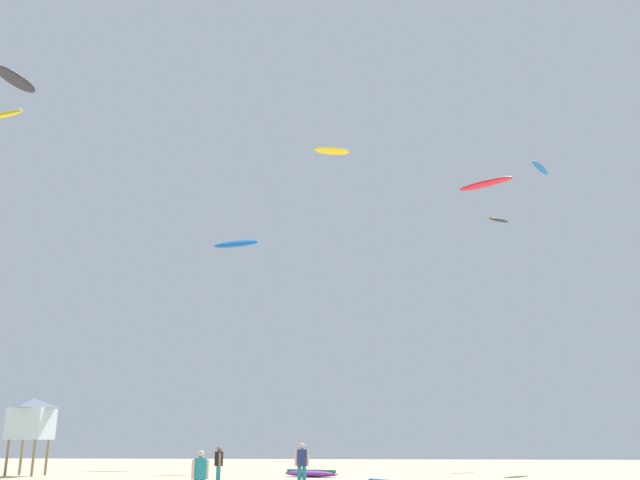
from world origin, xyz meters
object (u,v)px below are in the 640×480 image
(kite_aloft_1, at_px, (15,79))
(kite_aloft_3, at_px, (540,168))
(kite_aloft_0, at_px, (486,184))
(kite_aloft_4, at_px, (332,150))
(kite_grounded_mid, at_px, (311,474))
(kite_aloft_2, at_px, (499,220))
(person_left, at_px, (219,462))
(lifeguard_tower, at_px, (32,418))
(kite_aloft_6, at_px, (236,244))
(kite_aloft_5, at_px, (332,151))
(person_midground, at_px, (302,462))
(person_foreground, at_px, (200,474))

(kite_aloft_1, xyz_separation_m, kite_aloft_3, (37.60, 16.40, -1.11))
(kite_aloft_0, bearing_deg, kite_aloft_4, 117.17)
(kite_grounded_mid, bearing_deg, kite_aloft_3, 44.67)
(kite_aloft_1, height_order, kite_aloft_2, kite_aloft_1)
(person_left, bearing_deg, kite_aloft_1, -51.46)
(lifeguard_tower, height_order, kite_aloft_6, kite_aloft_6)
(kite_aloft_1, bearing_deg, kite_aloft_5, 14.80)
(kite_aloft_2, bearing_deg, kite_aloft_1, -151.94)
(person_midground, distance_m, kite_aloft_6, 33.47)
(person_foreground, bearing_deg, person_left, 156.70)
(person_left, relative_size, kite_aloft_3, 0.47)
(kite_aloft_5, bearing_deg, person_left, -105.81)
(kite_grounded_mid, bearing_deg, person_left, -113.31)
(kite_grounded_mid, distance_m, kite_aloft_1, 32.03)
(kite_aloft_0, relative_size, kite_aloft_4, 1.35)
(kite_aloft_1, bearing_deg, person_midground, -25.79)
(kite_grounded_mid, bearing_deg, kite_aloft_2, 53.68)
(person_midground, xyz_separation_m, kite_aloft_2, (13.40, 28.24, 19.01))
(person_left, height_order, kite_aloft_6, kite_aloft_6)
(person_left, bearing_deg, kite_aloft_3, -155.32)
(person_left, height_order, lifeguard_tower, lifeguard_tower)
(person_midground, relative_size, kite_aloft_1, 0.46)
(person_foreground, xyz_separation_m, person_left, (-1.94, 10.22, 0.03))
(kite_aloft_3, bearing_deg, kite_aloft_4, 174.97)
(person_midground, height_order, kite_aloft_5, kite_aloft_5)
(person_foreground, height_order, kite_grounded_mid, person_foreground)
(kite_aloft_6, bearing_deg, kite_grounded_mid, -64.59)
(kite_aloft_5, bearing_deg, lifeguard_tower, -158.42)
(kite_grounded_mid, bearing_deg, kite_aloft_4, 90.87)
(kite_grounded_mid, relative_size, kite_aloft_1, 0.86)
(kite_aloft_0, xyz_separation_m, kite_aloft_5, (-9.24, 7.48, 5.70))
(person_midground, bearing_deg, lifeguard_tower, -122.60)
(person_foreground, distance_m, kite_aloft_3, 45.84)
(person_left, distance_m, kite_aloft_6, 31.23)
(person_foreground, xyz_separation_m, kite_aloft_6, (-7.31, 35.68, 17.31))
(person_foreground, distance_m, kite_aloft_2, 44.13)
(kite_grounded_mid, xyz_separation_m, kite_aloft_2, (14.03, 19.08, 19.84))
(lifeguard_tower, bearing_deg, kite_aloft_0, -2.20)
(lifeguard_tower, xyz_separation_m, kite_aloft_5, (16.42, 6.49, 18.37))
(kite_aloft_1, bearing_deg, kite_aloft_4, 42.16)
(kite_grounded_mid, height_order, kite_aloft_2, kite_aloft_2)
(kite_aloft_3, bearing_deg, kite_aloft_1, -156.43)
(kite_aloft_0, bearing_deg, person_foreground, -124.13)
(kite_aloft_2, height_order, kite_aloft_6, kite_aloft_2)
(person_left, height_order, kite_aloft_0, kite_aloft_0)
(lifeguard_tower, height_order, kite_aloft_0, kite_aloft_0)
(lifeguard_tower, bearing_deg, kite_aloft_1, 167.41)
(person_foreground, height_order, person_midground, person_midground)
(person_foreground, bearing_deg, kite_aloft_1, -168.48)
(kite_aloft_4, xyz_separation_m, kite_aloft_6, (-8.28, -0.80, -8.81))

